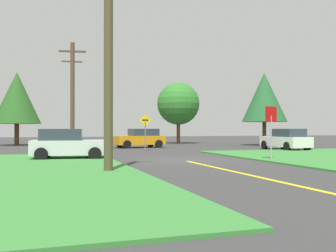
{
  "coord_description": "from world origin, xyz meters",
  "views": [
    {
      "loc": [
        -6.95,
        -19.38,
        1.64
      ],
      "look_at": [
        0.19,
        2.75,
        1.79
      ],
      "focal_mm": 42.13,
      "sensor_mm": 36.0,
      "label": 1
    }
  ],
  "objects_px": {
    "direction_sign": "(145,128)",
    "pine_tree_center": "(264,97)",
    "stop_sign": "(271,122)",
    "car_approaching_junction": "(140,138)",
    "utility_pole_near": "(108,52)",
    "car_on_crossroad": "(286,139)",
    "parked_car_near_building": "(67,144)",
    "utility_pole_far": "(72,99)",
    "oak_tree_right": "(178,104)",
    "oak_tree_left": "(17,98)",
    "utility_pole_mid": "(72,96)"
  },
  "relations": [
    {
      "from": "car_on_crossroad",
      "to": "utility_pole_far",
      "type": "distance_m",
      "value": 18.55
    },
    {
      "from": "stop_sign",
      "to": "oak_tree_left",
      "type": "height_order",
      "value": "oak_tree_left"
    },
    {
      "from": "parked_car_near_building",
      "to": "oak_tree_right",
      "type": "xyz_separation_m",
      "value": [
        12.85,
        18.78,
        3.53
      ]
    },
    {
      "from": "oak_tree_left",
      "to": "pine_tree_center",
      "type": "distance_m",
      "value": 24.1
    },
    {
      "from": "car_approaching_junction",
      "to": "utility_pole_far",
      "type": "height_order",
      "value": "utility_pole_far"
    },
    {
      "from": "utility_pole_near",
      "to": "stop_sign",
      "type": "bearing_deg",
      "value": 18.17
    },
    {
      "from": "direction_sign",
      "to": "car_approaching_junction",
      "type": "bearing_deg",
      "value": 80.33
    },
    {
      "from": "direction_sign",
      "to": "car_on_crossroad",
      "type": "bearing_deg",
      "value": -12.22
    },
    {
      "from": "stop_sign",
      "to": "pine_tree_center",
      "type": "distance_m",
      "value": 18.74
    },
    {
      "from": "stop_sign",
      "to": "utility_pole_far",
      "type": "relative_size",
      "value": 0.34
    },
    {
      "from": "car_on_crossroad",
      "to": "car_approaching_junction",
      "type": "bearing_deg",
      "value": 53.94
    },
    {
      "from": "parked_car_near_building",
      "to": "pine_tree_center",
      "type": "bearing_deg",
      "value": 38.98
    },
    {
      "from": "utility_pole_far",
      "to": "oak_tree_left",
      "type": "height_order",
      "value": "utility_pole_far"
    },
    {
      "from": "car_on_crossroad",
      "to": "pine_tree_center",
      "type": "bearing_deg",
      "value": -19.75
    },
    {
      "from": "car_approaching_junction",
      "to": "direction_sign",
      "type": "xyz_separation_m",
      "value": [
        -0.84,
        -4.93,
        0.88
      ]
    },
    {
      "from": "stop_sign",
      "to": "utility_pole_near",
      "type": "distance_m",
      "value": 9.59
    },
    {
      "from": "utility_pole_far",
      "to": "direction_sign",
      "type": "bearing_deg",
      "value": -59.2
    },
    {
      "from": "utility_pole_mid",
      "to": "utility_pole_far",
      "type": "relative_size",
      "value": 0.9
    },
    {
      "from": "utility_pole_near",
      "to": "parked_car_near_building",
      "type": "bearing_deg",
      "value": 98.73
    },
    {
      "from": "utility_pole_near",
      "to": "pine_tree_center",
      "type": "xyz_separation_m",
      "value": [
        18.23,
        18.85,
        0.18
      ]
    },
    {
      "from": "utility_pole_mid",
      "to": "utility_pole_near",
      "type": "bearing_deg",
      "value": -88.29
    },
    {
      "from": "utility_pole_far",
      "to": "parked_car_near_building",
      "type": "bearing_deg",
      "value": -95.05
    },
    {
      "from": "direction_sign",
      "to": "pine_tree_center",
      "type": "bearing_deg",
      "value": 22.2
    },
    {
      "from": "utility_pole_near",
      "to": "direction_sign",
      "type": "height_order",
      "value": "utility_pole_near"
    },
    {
      "from": "utility_pole_near",
      "to": "car_on_crossroad",
      "type": "bearing_deg",
      "value": 35.97
    },
    {
      "from": "utility_pole_mid",
      "to": "oak_tree_left",
      "type": "relative_size",
      "value": 1.04
    },
    {
      "from": "stop_sign",
      "to": "utility_pole_near",
      "type": "relative_size",
      "value": 0.32
    },
    {
      "from": "oak_tree_left",
      "to": "car_on_crossroad",
      "type": "bearing_deg",
      "value": -37.35
    },
    {
      "from": "stop_sign",
      "to": "car_approaching_junction",
      "type": "bearing_deg",
      "value": -92.65
    },
    {
      "from": "car_approaching_junction",
      "to": "utility_pole_near",
      "type": "relative_size",
      "value": 0.5
    },
    {
      "from": "oak_tree_right",
      "to": "car_on_crossroad",
      "type": "bearing_deg",
      "value": -76.24
    },
    {
      "from": "car_approaching_junction",
      "to": "oak_tree_left",
      "type": "height_order",
      "value": "oak_tree_left"
    },
    {
      "from": "utility_pole_near",
      "to": "oak_tree_right",
      "type": "height_order",
      "value": "utility_pole_near"
    },
    {
      "from": "utility_pole_far",
      "to": "direction_sign",
      "type": "height_order",
      "value": "utility_pole_far"
    },
    {
      "from": "pine_tree_center",
      "to": "oak_tree_right",
      "type": "xyz_separation_m",
      "value": [
        -6.44,
        6.84,
        -0.33
      ]
    },
    {
      "from": "car_approaching_junction",
      "to": "utility_pole_far",
      "type": "relative_size",
      "value": 0.53
    },
    {
      "from": "parked_car_near_building",
      "to": "direction_sign",
      "type": "xyz_separation_m",
      "value": [
        5.96,
        6.5,
        0.88
      ]
    },
    {
      "from": "car_on_crossroad",
      "to": "utility_pole_far",
      "type": "xyz_separation_m",
      "value": [
        -15.14,
        10.13,
        3.47
      ]
    },
    {
      "from": "parked_car_near_building",
      "to": "utility_pole_near",
      "type": "distance_m",
      "value": 7.9
    },
    {
      "from": "stop_sign",
      "to": "oak_tree_right",
      "type": "relative_size",
      "value": 0.42
    },
    {
      "from": "stop_sign",
      "to": "parked_car_near_building",
      "type": "height_order",
      "value": "stop_sign"
    },
    {
      "from": "parked_car_near_building",
      "to": "oak_tree_left",
      "type": "distance_m",
      "value": 20.2
    },
    {
      "from": "car_approaching_junction",
      "to": "utility_pole_far",
      "type": "distance_m",
      "value": 7.16
    },
    {
      "from": "car_approaching_junction",
      "to": "utility_pole_mid",
      "type": "bearing_deg",
      "value": 35.58
    },
    {
      "from": "car_approaching_junction",
      "to": "utility_pole_mid",
      "type": "height_order",
      "value": "utility_pole_mid"
    },
    {
      "from": "car_on_crossroad",
      "to": "utility_pole_near",
      "type": "height_order",
      "value": "utility_pole_near"
    },
    {
      "from": "direction_sign",
      "to": "utility_pole_near",
      "type": "bearing_deg",
      "value": -110.07
    },
    {
      "from": "parked_car_near_building",
      "to": "direction_sign",
      "type": "relative_size",
      "value": 1.51
    },
    {
      "from": "car_on_crossroad",
      "to": "parked_car_near_building",
      "type": "distance_m",
      "value": 16.95
    },
    {
      "from": "parked_car_near_building",
      "to": "utility_pole_near",
      "type": "xyz_separation_m",
      "value": [
        1.06,
        -6.91,
        3.68
      ]
    }
  ]
}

